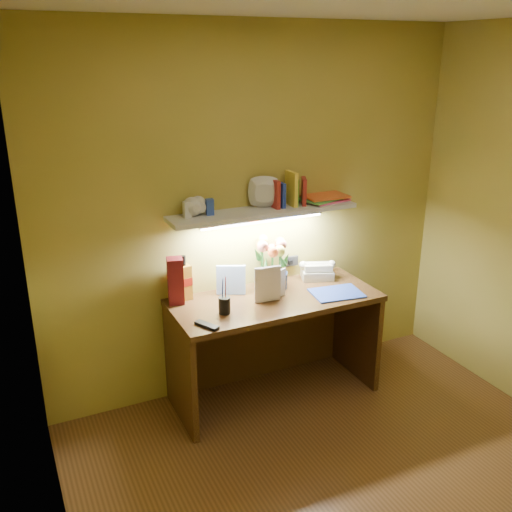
{
  "coord_description": "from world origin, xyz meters",
  "views": [
    {
      "loc": [
        -1.61,
        -1.9,
        2.29
      ],
      "look_at": [
        -0.07,
        1.35,
        1.01
      ],
      "focal_mm": 40.0,
      "sensor_mm": 36.0,
      "label": 1
    }
  ],
  "objects_px": {
    "flower_bouquet": "(272,261)",
    "desk_clock": "(328,267)",
    "desk": "(274,347)",
    "whisky_bottle": "(184,278)",
    "telephone": "(317,270)"
  },
  "relations": [
    {
      "from": "desk",
      "to": "desk_clock",
      "type": "xyz_separation_m",
      "value": [
        0.57,
        0.25,
        0.41
      ]
    },
    {
      "from": "telephone",
      "to": "whisky_bottle",
      "type": "height_order",
      "value": "whisky_bottle"
    },
    {
      "from": "flower_bouquet",
      "to": "whisky_bottle",
      "type": "distance_m",
      "value": 0.62
    },
    {
      "from": "desk",
      "to": "telephone",
      "type": "relative_size",
      "value": 6.36
    },
    {
      "from": "desk",
      "to": "whisky_bottle",
      "type": "height_order",
      "value": "whisky_bottle"
    },
    {
      "from": "flower_bouquet",
      "to": "desk_clock",
      "type": "bearing_deg",
      "value": 9.03
    },
    {
      "from": "desk_clock",
      "to": "telephone",
      "type": "bearing_deg",
      "value": -173.34
    },
    {
      "from": "desk",
      "to": "whisky_bottle",
      "type": "xyz_separation_m",
      "value": [
        -0.55,
        0.24,
        0.53
      ]
    },
    {
      "from": "desk",
      "to": "flower_bouquet",
      "type": "bearing_deg",
      "value": 69.46
    },
    {
      "from": "flower_bouquet",
      "to": "desk_clock",
      "type": "xyz_separation_m",
      "value": [
        0.51,
        0.08,
        -0.15
      ]
    },
    {
      "from": "whisky_bottle",
      "to": "desk",
      "type": "bearing_deg",
      "value": -23.35
    },
    {
      "from": "flower_bouquet",
      "to": "telephone",
      "type": "distance_m",
      "value": 0.39
    },
    {
      "from": "flower_bouquet",
      "to": "desk_clock",
      "type": "height_order",
      "value": "flower_bouquet"
    },
    {
      "from": "desk",
      "to": "whisky_bottle",
      "type": "bearing_deg",
      "value": 156.65
    },
    {
      "from": "desk_clock",
      "to": "flower_bouquet",
      "type": "bearing_deg",
      "value": 168.57
    }
  ]
}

